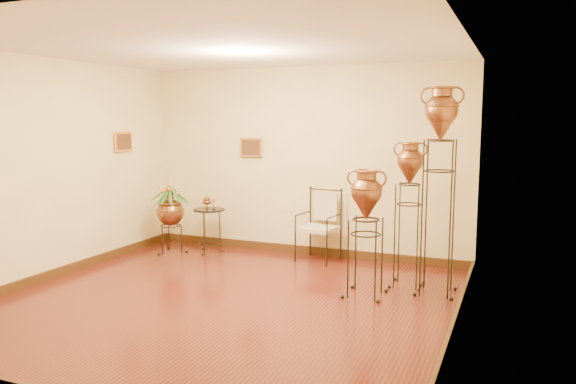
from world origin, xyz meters
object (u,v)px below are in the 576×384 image
at_px(armchair, 318,226).
at_px(amphora_mid, 409,213).
at_px(planter_urn, 170,209).
at_px(side_table, 209,230).
at_px(amphora_tall, 439,189).

bearing_deg(armchair, amphora_mid, -19.90).
xyz_separation_m(amphora_mid, planter_urn, (-3.67, 0.36, -0.23)).
distance_m(amphora_mid, planter_urn, 3.70).
bearing_deg(side_table, amphora_tall, -11.97).
distance_m(amphora_mid, armchair, 1.64).
bearing_deg(amphora_mid, planter_urn, 174.44).
bearing_deg(armchair, planter_urn, -162.96).
relative_size(amphora_mid, side_table, 2.08).
distance_m(planter_urn, side_table, 0.68).
xyz_separation_m(amphora_tall, planter_urn, (-4.04, 0.53, -0.56)).
bearing_deg(armchair, amphora_tall, -19.33).
xyz_separation_m(amphora_tall, armchair, (-1.78, 0.90, -0.72)).
xyz_separation_m(planter_urn, armchair, (2.26, 0.38, -0.16)).
height_order(amphora_mid, armchair, amphora_mid).
height_order(planter_urn, side_table, planter_urn).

